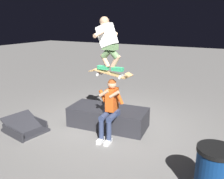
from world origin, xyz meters
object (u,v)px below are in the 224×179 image
at_px(skater_airborne, 108,41).
at_px(person_sitting_on_ledge, 110,106).
at_px(ledge_box_main, 108,117).
at_px(kicker_ramp, 26,128).
at_px(trash_bin, 214,174).
at_px(skateboard, 110,73).

bearing_deg(skater_airborne, person_sitting_on_ledge, 135.86).
xyz_separation_m(ledge_box_main, kicker_ramp, (1.61, 1.18, -0.17)).
relative_size(person_sitting_on_ledge, kicker_ramp, 1.28).
distance_m(ledge_box_main, skater_airborne, 1.93).
relative_size(person_sitting_on_ledge, trash_bin, 1.58).
height_order(ledge_box_main, skateboard, skateboard).
xyz_separation_m(skater_airborne, trash_bin, (-2.38, 1.15, -1.71)).
xyz_separation_m(person_sitting_on_ledge, skateboard, (0.05, -0.11, 0.71)).
relative_size(ledge_box_main, trash_bin, 2.29).
xyz_separation_m(ledge_box_main, skater_airborne, (-0.19, 0.34, 1.89)).
height_order(skateboard, trash_bin, skateboard).
relative_size(person_sitting_on_ledge, skater_airborne, 1.18).
bearing_deg(skateboard, trash_bin, 153.69).
distance_m(person_sitting_on_ledge, skater_airborne, 1.41).
height_order(ledge_box_main, trash_bin, trash_bin).
relative_size(skater_airborne, trash_bin, 1.34).
bearing_deg(skater_airborne, ledge_box_main, -60.18).
height_order(skater_airborne, kicker_ramp, skater_airborne).
bearing_deg(trash_bin, skater_airborne, -25.80).
distance_m(ledge_box_main, person_sitting_on_ledge, 0.73).
height_order(person_sitting_on_ledge, skater_airborne, skater_airborne).
distance_m(skateboard, kicker_ramp, 2.46).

